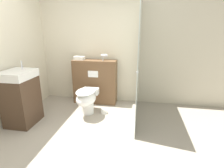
{
  "coord_description": "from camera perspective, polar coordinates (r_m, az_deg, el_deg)",
  "views": [
    {
      "loc": [
        0.87,
        -1.93,
        1.6
      ],
      "look_at": [
        0.33,
        1.14,
        0.63
      ],
      "focal_mm": 28.0,
      "sensor_mm": 36.0,
      "label": 1
    }
  ],
  "objects": [
    {
      "name": "toilet",
      "position": [
        3.41,
        -8.2,
        -4.85
      ],
      "size": [
        0.36,
        0.65,
        0.51
      ],
      "color": "white",
      "rests_on": "ground_plane"
    },
    {
      "name": "shower_glass",
      "position": [
        3.12,
        8.81,
        7.63
      ],
      "size": [
        0.04,
        1.51,
        2.18
      ],
      "color": "silver",
      "rests_on": "ground_plane"
    },
    {
      "name": "folded_towel",
      "position": [
        3.92,
        -10.63,
        8.32
      ],
      "size": [
        0.22,
        0.14,
        0.08
      ],
      "color": "white",
      "rests_on": "partition_panel"
    },
    {
      "name": "spare_toilet_roll",
      "position": [
        3.55,
        -2.68,
        -8.78
      ],
      "size": [
        0.12,
        0.12,
        0.09
      ],
      "color": "white",
      "rests_on": "ground_plane"
    },
    {
      "name": "partition_panel",
      "position": [
        3.95,
        -5.49,
        0.78
      ],
      "size": [
        0.96,
        0.33,
        0.97
      ],
      "color": "brown",
      "rests_on": "ground_plane"
    },
    {
      "name": "ground_plane",
      "position": [
        2.65,
        -12.06,
        -20.35
      ],
      "size": [
        12.0,
        12.0,
        0.0
      ],
      "primitive_type": "plane",
      "color": "#9E9384"
    },
    {
      "name": "sink_vanity",
      "position": [
        3.41,
        -27.6,
        -3.99
      ],
      "size": [
        0.46,
        0.54,
        1.1
      ],
      "color": "#473323",
      "rests_on": "ground_plane"
    },
    {
      "name": "hair_drier",
      "position": [
        3.72,
        -2.52,
        9.12
      ],
      "size": [
        0.15,
        0.06,
        0.14
      ],
      "color": "#B7B7BC",
      "rests_on": "partition_panel"
    },
    {
      "name": "wall_back",
      "position": [
        3.97,
        -2.7,
        12.16
      ],
      "size": [
        8.0,
        0.06,
        2.5
      ],
      "color": "beige",
      "rests_on": "ground_plane"
    }
  ]
}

